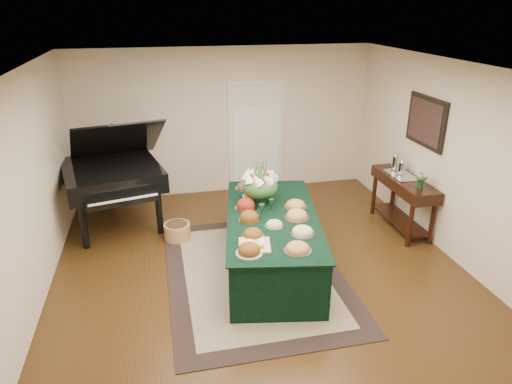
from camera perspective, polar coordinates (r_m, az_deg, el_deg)
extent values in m
plane|color=black|center=(6.33, 0.60, -9.84)|extent=(6.00, 6.00, 0.00)
cube|color=black|center=(6.27, -0.22, -10.12)|extent=(2.30, 3.22, 0.01)
cube|color=#B9AA8B|center=(6.27, -0.22, -10.07)|extent=(1.84, 2.76, 0.01)
cube|color=silver|center=(8.70, 0.01, 6.98)|extent=(1.05, 0.04, 2.10)
cube|color=white|center=(8.70, 0.03, 6.63)|extent=(0.90, 0.06, 2.00)
cube|color=black|center=(6.25, 2.02, -6.23)|extent=(1.56, 2.65, 0.76)
cube|color=black|center=(6.08, 2.07, -3.04)|extent=(1.63, 2.72, 0.02)
cylinder|color=#ACB5AB|center=(6.65, -0.64, -0.54)|extent=(0.25, 0.25, 0.01)
ellipsoid|color=#D18F4B|center=(6.62, -0.64, 0.02)|extent=(0.20, 0.20, 0.13)
cylinder|color=silver|center=(5.54, -0.41, -5.54)|extent=(0.28, 0.28, 0.01)
ellipsoid|color=brown|center=(5.52, -0.42, -5.16)|extent=(0.23, 0.23, 0.07)
cylinder|color=#ACB5AB|center=(5.19, -0.86, -7.64)|extent=(0.31, 0.31, 0.01)
ellipsoid|color=brown|center=(5.17, -0.86, -7.15)|extent=(0.25, 0.25, 0.09)
cylinder|color=silver|center=(6.27, -1.29, -2.02)|extent=(0.31, 0.31, 0.01)
ellipsoid|color=maroon|center=(6.25, -1.29, -1.54)|extent=(0.25, 0.25, 0.10)
cylinder|color=silver|center=(6.34, 4.95, -1.83)|extent=(0.32, 0.32, 0.01)
ellipsoid|color=#D18F4B|center=(6.32, 4.96, -1.50)|extent=(0.26, 0.26, 0.07)
cylinder|color=silver|center=(5.78, 2.30, -4.28)|extent=(0.25, 0.25, 0.01)
ellipsoid|color=#E1E28D|center=(5.77, 2.31, -3.98)|extent=(0.21, 0.21, 0.06)
cylinder|color=silver|center=(6.02, 5.13, -3.24)|extent=(0.34, 0.34, 0.01)
ellipsoid|color=#D18F4B|center=(6.00, 5.15, -2.83)|extent=(0.28, 0.28, 0.08)
cylinder|color=silver|center=(6.91, 1.28, 0.37)|extent=(0.29, 0.29, 0.01)
ellipsoid|color=#E1E28D|center=(6.89, 1.28, 0.76)|extent=(0.24, 0.24, 0.09)
cylinder|color=silver|center=(5.63, 5.84, -5.20)|extent=(0.31, 0.31, 0.01)
ellipsoid|color=#E1E28D|center=(5.61, 5.85, -4.83)|extent=(0.25, 0.25, 0.07)
cylinder|color=silver|center=(5.26, 5.23, -7.29)|extent=(0.32, 0.32, 0.01)
ellipsoid|color=#D18F4B|center=(5.24, 5.24, -6.89)|extent=(0.27, 0.27, 0.07)
cylinder|color=silver|center=(5.94, -0.84, -3.50)|extent=(0.30, 0.30, 0.01)
ellipsoid|color=brown|center=(5.92, -0.84, -3.05)|extent=(0.24, 0.24, 0.09)
cylinder|color=silver|center=(6.94, -1.34, 0.49)|extent=(0.31, 0.31, 0.01)
ellipsoid|color=brown|center=(6.93, -1.35, 0.79)|extent=(0.26, 0.26, 0.07)
cube|color=tan|center=(5.34, -0.18, -6.66)|extent=(0.42, 0.42, 0.02)
ellipsoid|color=#EEE7C8|center=(5.35, -0.85, -6.02)|extent=(0.14, 0.14, 0.08)
ellipsoid|color=#EEE7C8|center=(5.37, 0.65, -5.93)|extent=(0.12, 0.12, 0.07)
cube|color=orange|center=(5.25, 0.40, -6.74)|extent=(0.10, 0.08, 0.05)
cylinder|color=black|center=(6.43, 0.52, -0.48)|extent=(0.20, 0.20, 0.20)
ellipsoid|color=#2F5D25|center=(6.38, 0.53, 0.69)|extent=(0.50, 0.50, 0.33)
cylinder|color=black|center=(7.18, -20.73, -4.01)|extent=(0.10, 0.10, 0.72)
cylinder|color=black|center=(7.31, -12.00, -2.48)|extent=(0.10, 0.10, 0.72)
cylinder|color=black|center=(8.39, -17.87, 0.24)|extent=(0.10, 0.10, 0.72)
cube|color=black|center=(7.59, -17.56, 2.09)|extent=(1.74, 1.81, 0.31)
cube|color=black|center=(6.83, -16.31, -1.02)|extent=(1.05, 0.44, 0.10)
cube|color=black|center=(7.60, -17.07, 6.18)|extent=(1.59, 1.39, 0.79)
cylinder|color=#A67343|center=(7.17, -9.81, -4.88)|extent=(0.40, 0.40, 0.25)
cylinder|color=black|center=(7.14, 18.71, -4.03)|extent=(0.07, 0.07, 0.68)
cylinder|color=black|center=(7.32, 21.14, -3.69)|extent=(0.07, 0.07, 0.68)
cylinder|color=black|center=(8.07, 14.53, -0.39)|extent=(0.07, 0.07, 0.68)
cylinder|color=black|center=(8.24, 16.77, -0.17)|extent=(0.07, 0.07, 0.68)
cube|color=black|center=(7.52, 18.05, 1.03)|extent=(0.45, 1.40, 0.18)
cube|color=black|center=(7.76, 17.50, -3.25)|extent=(0.38, 1.24, 0.03)
cube|color=silver|center=(7.58, 17.70, 2.05)|extent=(0.34, 0.58, 0.02)
cylinder|color=black|center=(7.13, 19.85, 0.96)|extent=(0.09, 0.09, 0.13)
ellipsoid|color=pink|center=(7.09, 19.98, 1.86)|extent=(0.20, 0.20, 0.13)
cube|color=black|center=(7.35, 20.50, 8.25)|extent=(0.04, 0.95, 0.75)
cube|color=#4E1421|center=(7.34, 20.34, 8.25)|extent=(0.01, 0.82, 0.62)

